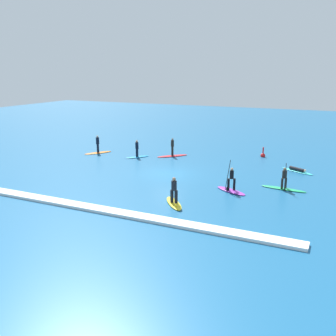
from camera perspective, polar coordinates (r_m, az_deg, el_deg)
ground_plane at (r=32.29m, az=0.00°, el=-0.86°), size 120.00×120.00×0.00m
surfer_on_red_board at (r=38.68m, az=0.66°, el=2.32°), size 2.77×2.81×1.85m
surfer_on_green_board at (r=29.25m, az=16.88°, el=-2.34°), size 3.33×0.91×2.08m
surfer_on_teal_board at (r=34.75m, az=18.71°, el=-0.32°), size 3.01×2.09×0.36m
surfer_on_purple_board at (r=27.92m, az=9.40°, el=-2.76°), size 2.70×1.94×2.31m
surfer_on_orange_board at (r=40.83m, az=-10.40°, el=2.82°), size 2.23×2.92×1.89m
surfer_on_blue_board at (r=38.33m, az=-4.63°, el=2.22°), size 2.11×2.43×1.74m
surfer_on_yellow_board at (r=24.99m, az=0.90°, el=-4.39°), size 2.28×2.60×1.82m
marker_buoy at (r=39.69m, az=13.96°, el=1.87°), size 0.48×0.48×1.10m
wave_crest at (r=24.24m, az=-9.81°, el=-6.15°), size 24.36×0.90×0.18m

